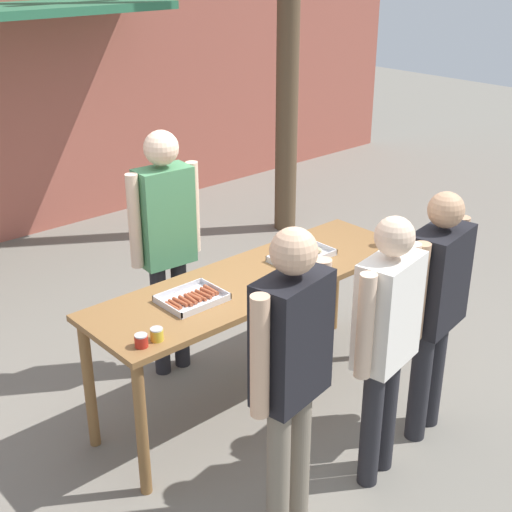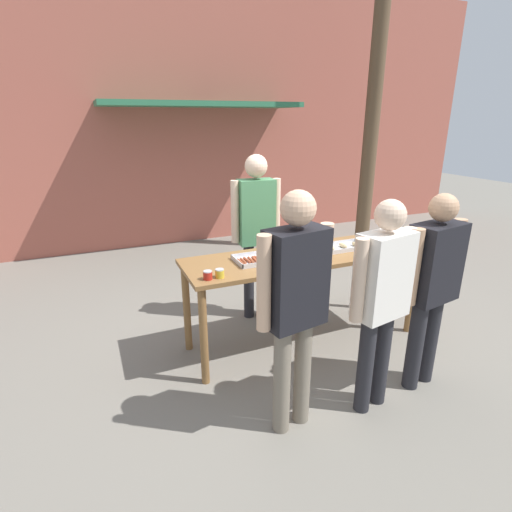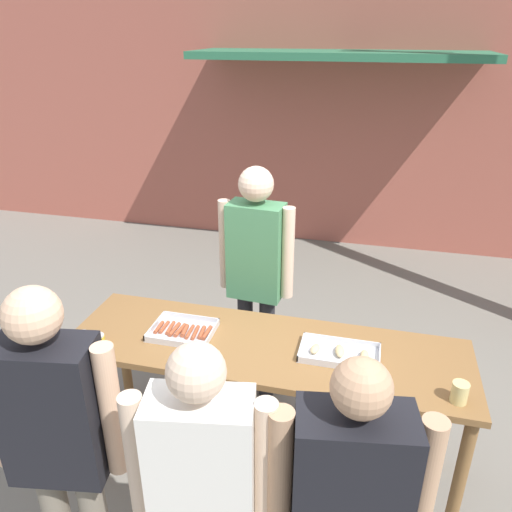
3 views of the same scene
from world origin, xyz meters
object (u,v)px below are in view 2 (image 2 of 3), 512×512
condiment_jar_ketchup (220,273)px  person_customer_waiting_in_line (381,291)px  food_tray_sausages (256,260)px  person_customer_holding_hotdog (295,295)px  utility_pole (378,51)px  beer_cup (409,242)px  condiment_jar_mustard (208,275)px  person_server_behind_table (256,222)px  person_customer_with_cup (433,278)px  food_tray_buns (344,247)px

condiment_jar_ketchup → person_customer_waiting_in_line: 1.28m
food_tray_sausages → person_customer_holding_hotdog: person_customer_holding_hotdog is taller
condiment_jar_ketchup → person_customer_holding_hotdog: 0.84m
condiment_jar_ketchup → utility_pole: utility_pole is taller
beer_cup → person_customer_holding_hotdog: bearing=-155.5°
condiment_jar_mustard → person_server_behind_table: size_ratio=0.04×
condiment_jar_mustard → condiment_jar_ketchup: size_ratio=1.00×
food_tray_sausages → person_customer_with_cup: (1.09, -1.03, 0.03)m
beer_cup → utility_pole: 3.53m
condiment_jar_ketchup → person_customer_waiting_in_line: (0.96, -0.85, 0.02)m
food_tray_sausages → food_tray_buns: size_ratio=0.84×
condiment_jar_mustard → condiment_jar_ketchup: same height
food_tray_sausages → person_customer_waiting_in_line: size_ratio=0.23×
beer_cup → person_server_behind_table: bearing=144.3°
food_tray_sausages → condiment_jar_ketchup: condiment_jar_ketchup is taller
beer_cup → person_customer_with_cup: size_ratio=0.07×
food_tray_buns → person_customer_waiting_in_line: 1.18m
food_tray_buns → person_customer_holding_hotdog: (-1.13, -1.04, 0.11)m
food_tray_buns → beer_cup: size_ratio=4.08×
food_tray_buns → person_customer_with_cup: size_ratio=0.27×
person_customer_holding_hotdog → person_customer_with_cup: size_ratio=1.07×
food_tray_buns → condiment_jar_ketchup: bearing=-170.0°
condiment_jar_ketchup → person_customer_waiting_in_line: bearing=-41.6°
food_tray_buns → person_customer_waiting_in_line: (-0.44, -1.10, 0.04)m
food_tray_sausages → person_customer_holding_hotdog: 1.05m
food_tray_sausages → condiment_jar_ketchup: (-0.44, -0.25, 0.02)m
condiment_jar_ketchup → person_customer_holding_hotdog: size_ratio=0.04×
condiment_jar_mustard → person_customer_with_cup: 1.81m
beer_cup → person_server_behind_table: 1.59m
person_customer_holding_hotdog → food_tray_sausages: bearing=-108.4°
condiment_jar_mustard → person_customer_waiting_in_line: person_customer_waiting_in_line is taller
food_tray_sausages → condiment_jar_mustard: (-0.54, -0.25, 0.02)m
condiment_jar_ketchup → person_server_behind_table: bearing=52.0°
person_customer_with_cup → person_customer_waiting_in_line: person_customer_waiting_in_line is taller
person_server_behind_table → utility_pole: bearing=34.9°
person_customer_holding_hotdog → person_customer_waiting_in_line: 0.69m
food_tray_buns → utility_pole: utility_pole is taller
beer_cup → person_server_behind_table: person_server_behind_table is taller
food_tray_sausages → person_customer_holding_hotdog: bearing=-98.8°
beer_cup → person_customer_with_cup: bearing=-121.9°
person_customer_holding_hotdog → person_customer_waiting_in_line: (0.68, -0.06, -0.07)m
person_server_behind_table → person_customer_with_cup: size_ratio=1.11×
person_customer_holding_hotdog → person_customer_with_cup: person_customer_holding_hotdog is taller
food_tray_buns → condiment_jar_mustard: condiment_jar_mustard is taller
food_tray_buns → person_server_behind_table: person_server_behind_table is taller
person_customer_waiting_in_line → food_tray_buns: bearing=-122.2°
condiment_jar_mustard → person_customer_holding_hotdog: 0.88m
condiment_jar_ketchup → person_server_behind_table: person_server_behind_table is taller
person_customer_with_cup → person_customer_waiting_in_line: size_ratio=0.99×
person_customer_with_cup → food_tray_buns: bearing=-92.2°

